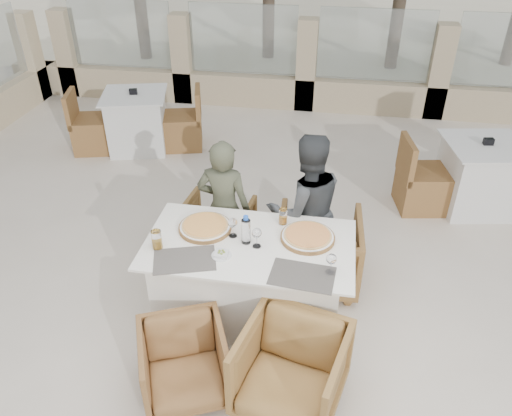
% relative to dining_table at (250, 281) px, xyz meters
% --- Properties ---
extents(ground, '(80.00, 80.00, 0.00)m').
position_rel_dining_table_xyz_m(ground, '(0.04, -0.05, -0.39)').
color(ground, beige).
rests_on(ground, ground).
extents(perimeter_wall_far, '(10.00, 0.34, 1.60)m').
position_rel_dining_table_xyz_m(perimeter_wall_far, '(0.04, 4.75, 0.42)').
color(perimeter_wall_far, tan).
rests_on(perimeter_wall_far, ground).
extents(dining_table, '(1.60, 0.90, 0.77)m').
position_rel_dining_table_xyz_m(dining_table, '(0.00, 0.00, 0.00)').
color(dining_table, white).
rests_on(dining_table, ground).
extents(placemat_near_left, '(0.52, 0.42, 0.00)m').
position_rel_dining_table_xyz_m(placemat_near_left, '(-0.43, -0.28, 0.39)').
color(placemat_near_left, '#5A544D').
rests_on(placemat_near_left, dining_table).
extents(placemat_near_right, '(0.47, 0.34, 0.00)m').
position_rel_dining_table_xyz_m(placemat_near_right, '(0.43, -0.31, 0.39)').
color(placemat_near_right, '#504B45').
rests_on(placemat_near_right, dining_table).
extents(pizza_left, '(0.44, 0.44, 0.05)m').
position_rel_dining_table_xyz_m(pizza_left, '(-0.38, 0.12, 0.41)').
color(pizza_left, orange).
rests_on(pizza_left, dining_table).
extents(pizza_right, '(0.51, 0.51, 0.05)m').
position_rel_dining_table_xyz_m(pizza_right, '(0.43, 0.13, 0.41)').
color(pizza_right, '#DE581E').
rests_on(pizza_right, dining_table).
extents(water_bottle, '(0.07, 0.07, 0.24)m').
position_rel_dining_table_xyz_m(water_bottle, '(-0.03, 0.01, 0.51)').
color(water_bottle, silver).
rests_on(water_bottle, dining_table).
extents(wine_glass_centre, '(0.08, 0.08, 0.18)m').
position_rel_dining_table_xyz_m(wine_glass_centre, '(-0.14, 0.07, 0.48)').
color(wine_glass_centre, white).
rests_on(wine_glass_centre, dining_table).
extents(wine_glass_near, '(0.09, 0.09, 0.18)m').
position_rel_dining_table_xyz_m(wine_glass_near, '(0.06, -0.03, 0.48)').
color(wine_glass_near, silver).
rests_on(wine_glass_near, dining_table).
extents(wine_glass_corner, '(0.08, 0.08, 0.18)m').
position_rel_dining_table_xyz_m(wine_glass_corner, '(0.62, -0.24, 0.48)').
color(wine_glass_corner, white).
rests_on(wine_glass_corner, dining_table).
extents(beer_glass_left, '(0.08, 0.08, 0.15)m').
position_rel_dining_table_xyz_m(beer_glass_left, '(-0.67, -0.17, 0.46)').
color(beer_glass_left, '#C78A1C').
rests_on(beer_glass_left, dining_table).
extents(beer_glass_right, '(0.08, 0.08, 0.13)m').
position_rel_dining_table_xyz_m(beer_glass_right, '(0.22, 0.31, 0.45)').
color(beer_glass_right, orange).
rests_on(beer_glass_right, dining_table).
extents(olive_dish, '(0.12, 0.12, 0.04)m').
position_rel_dining_table_xyz_m(olive_dish, '(-0.18, -0.18, 0.41)').
color(olive_dish, silver).
rests_on(olive_dish, dining_table).
extents(armchair_far_left, '(0.70, 0.72, 0.59)m').
position_rel_dining_table_xyz_m(armchair_far_left, '(-0.46, 0.76, -0.09)').
color(armchair_far_left, olive).
rests_on(armchair_far_left, ground).
extents(armchair_far_right, '(0.75, 0.77, 0.67)m').
position_rel_dining_table_xyz_m(armchair_far_right, '(0.52, 0.56, -0.05)').
color(armchair_far_right, brown).
rests_on(armchair_far_right, ground).
extents(armchair_near_left, '(0.77, 0.78, 0.54)m').
position_rel_dining_table_xyz_m(armchair_near_left, '(-0.32, -0.79, -0.11)').
color(armchair_near_left, brown).
rests_on(armchair_near_left, ground).
extents(armchair_near_right, '(0.82, 0.84, 0.64)m').
position_rel_dining_table_xyz_m(armchair_near_right, '(0.42, -0.76, -0.07)').
color(armchair_near_right, olive).
rests_on(armchair_near_right, ground).
extents(diner_left, '(0.49, 0.34, 1.31)m').
position_rel_dining_table_xyz_m(diner_left, '(-0.34, 0.61, 0.27)').
color(diner_left, '#474A36').
rests_on(diner_left, ground).
extents(diner_right, '(0.83, 0.74, 1.41)m').
position_rel_dining_table_xyz_m(diner_right, '(0.38, 0.64, 0.32)').
color(diner_right, '#383A3D').
rests_on(diner_right, ground).
extents(bg_table_a, '(1.79, 1.20, 0.77)m').
position_rel_dining_table_xyz_m(bg_table_a, '(-2.07, 2.91, 0.00)').
color(bg_table_a, silver).
rests_on(bg_table_a, ground).
extents(bg_table_b, '(1.76, 1.09, 0.77)m').
position_rel_dining_table_xyz_m(bg_table_b, '(2.17, 2.11, 0.00)').
color(bg_table_b, silver).
rests_on(bg_table_b, ground).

